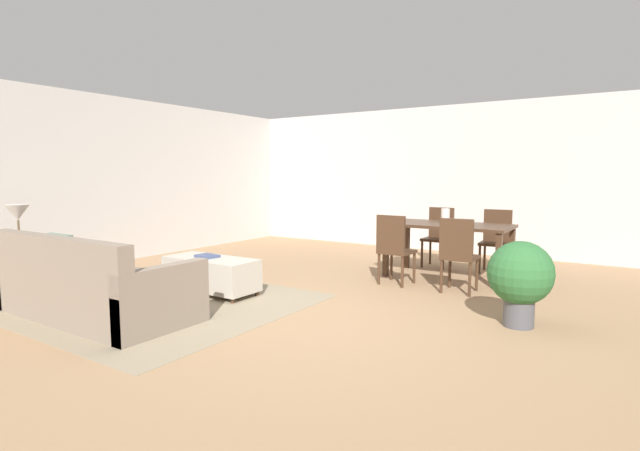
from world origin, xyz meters
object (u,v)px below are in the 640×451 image
dining_chair_near_left (394,246)px  dining_chair_far_left (439,233)px  couch (92,289)px  dining_table (448,231)px  vase_centerpiece (445,216)px  dining_chair_near_right (458,251)px  dining_chair_far_right (496,237)px  potted_plant (520,276)px  side_table (21,260)px  book_on_ottoman (207,256)px  ottoman_table (211,273)px  table_lamp (18,214)px

dining_chair_near_left → dining_chair_far_left: bearing=89.0°
couch → dining_table: size_ratio=1.33×
dining_table → vase_centerpiece: bearing=170.1°
couch → dining_chair_near_right: bearing=46.7°
dining_chair_far_right → potted_plant: (0.84, -2.57, -0.04)m
side_table → dining_chair_near_right: (4.21, 3.00, 0.07)m
dining_chair_near_left → vase_centerpiece: size_ratio=4.40×
dining_chair_far_right → dining_table: bearing=-118.9°
couch → book_on_ottoman: couch is taller
ottoman_table → book_on_ottoman: 0.21m
dining_chair_far_left → dining_chair_far_right: 0.86m
book_on_ottoman → ottoman_table: bearing=-3.6°
dining_chair_near_left → potted_plant: (1.73, -0.94, -0.04)m
dining_table → dining_chair_far_left: 0.91m
dining_chair_near_left → side_table: bearing=-138.4°
dining_chair_near_right → potted_plant: size_ratio=1.12×
couch → vase_centerpiece: vase_centerpiece is taller
dining_chair_far_right → book_on_ottoman: dining_chair_far_right is taller
book_on_ottoman → vase_centerpiece: bearing=49.1°
dining_table → vase_centerpiece: size_ratio=7.93×
table_lamp → dining_chair_far_right: size_ratio=0.57×
dining_table → potted_plant: 2.18m
dining_chair_near_left → book_on_ottoman: (-1.73, -1.62, -0.07)m
ottoman_table → dining_table: dining_table is taller
ottoman_table → book_on_ottoman: (-0.06, 0.00, 0.20)m
dining_chair_far_right → ottoman_table: bearing=-128.2°
side_table → dining_chair_far_left: (3.40, 4.60, 0.07)m
dining_chair_near_left → book_on_ottoman: bearing=-136.8°
dining_chair_near_left → dining_chair_far_left: (0.03, 1.61, 0.00)m
dining_chair_near_left → vase_centerpiece: (0.39, 0.82, 0.34)m
dining_chair_near_left → book_on_ottoman: size_ratio=3.54×
book_on_ottoman → dining_chair_near_left: bearing=43.2°
couch → dining_table: bearing=57.5°
side_table → vase_centerpiece: 5.37m
potted_plant → table_lamp: bearing=-158.1°
side_table → ottoman_table: bearing=38.7°
side_table → dining_table: dining_table is taller
book_on_ottoman → potted_plant: bearing=11.1°
dining_chair_near_right → dining_chair_far_left: same height
couch → potted_plant: couch is taller
dining_chair_near_right → vase_centerpiece: bearing=118.7°
ottoman_table → book_on_ottoman: book_on_ottoman is taller
ottoman_table → vase_centerpiece: (2.06, 2.45, 0.62)m
side_table → book_on_ottoman: side_table is taller
dining_table → book_on_ottoman: (-2.17, -2.44, -0.21)m
dining_chair_far_left → potted_plant: (1.70, -2.55, -0.04)m
dining_chair_near_right → potted_plant: 1.30m
side_table → table_lamp: (-0.00, 0.00, 0.53)m
table_lamp → dining_table: (3.81, 3.81, -0.31)m
dining_chair_far_right → vase_centerpiece: vase_centerpiece is taller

